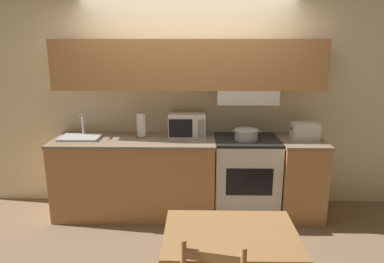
{
  "coord_description": "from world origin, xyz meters",
  "views": [
    {
      "loc": [
        0.11,
        -4.16,
        1.96
      ],
      "look_at": [
        0.05,
        -0.59,
        1.08
      ],
      "focal_mm": 32.0,
      "sensor_mm": 36.0,
      "label": 1
    }
  ],
  "objects_px": {
    "toaster": "(305,131)",
    "dining_table": "(230,250)",
    "cooking_pot": "(246,134)",
    "sink_basin": "(80,137)",
    "paper_towel_roll": "(141,126)",
    "microwave": "(187,125)",
    "stove_range": "(245,176)"
  },
  "relations": [
    {
      "from": "toaster",
      "to": "dining_table",
      "type": "distance_m",
      "value": 2.07
    },
    {
      "from": "cooking_pot",
      "to": "sink_basin",
      "type": "bearing_deg",
      "value": 179.08
    },
    {
      "from": "cooking_pot",
      "to": "dining_table",
      "type": "bearing_deg",
      "value": -100.79
    },
    {
      "from": "paper_towel_roll",
      "to": "sink_basin",
      "type": "bearing_deg",
      "value": -173.53
    },
    {
      "from": "microwave",
      "to": "paper_towel_roll",
      "type": "distance_m",
      "value": 0.54
    },
    {
      "from": "paper_towel_roll",
      "to": "dining_table",
      "type": "distance_m",
      "value": 2.08
    },
    {
      "from": "toaster",
      "to": "dining_table",
      "type": "xyz_separation_m",
      "value": [
        -1.0,
        -1.76,
        -0.41
      ]
    },
    {
      "from": "paper_towel_roll",
      "to": "stove_range",
      "type": "bearing_deg",
      "value": -2.73
    },
    {
      "from": "toaster",
      "to": "microwave",
      "type": "bearing_deg",
      "value": 175.22
    },
    {
      "from": "stove_range",
      "to": "dining_table",
      "type": "height_order",
      "value": "stove_range"
    },
    {
      "from": "microwave",
      "to": "sink_basin",
      "type": "distance_m",
      "value": 1.25
    },
    {
      "from": "toaster",
      "to": "paper_towel_roll",
      "type": "relative_size",
      "value": 1.14
    },
    {
      "from": "toaster",
      "to": "paper_towel_roll",
      "type": "distance_m",
      "value": 1.9
    },
    {
      "from": "cooking_pot",
      "to": "microwave",
      "type": "relative_size",
      "value": 0.82
    },
    {
      "from": "stove_range",
      "to": "toaster",
      "type": "relative_size",
      "value": 2.98
    },
    {
      "from": "stove_range",
      "to": "microwave",
      "type": "relative_size",
      "value": 2.15
    },
    {
      "from": "sink_basin",
      "to": "paper_towel_roll",
      "type": "bearing_deg",
      "value": 6.47
    },
    {
      "from": "toaster",
      "to": "dining_table",
      "type": "height_order",
      "value": "toaster"
    },
    {
      "from": "sink_basin",
      "to": "paper_towel_roll",
      "type": "height_order",
      "value": "paper_towel_roll"
    },
    {
      "from": "toaster",
      "to": "dining_table",
      "type": "relative_size",
      "value": 0.34
    },
    {
      "from": "microwave",
      "to": "dining_table",
      "type": "distance_m",
      "value": 1.96
    },
    {
      "from": "stove_range",
      "to": "paper_towel_roll",
      "type": "distance_m",
      "value": 1.38
    },
    {
      "from": "microwave",
      "to": "stove_range",
      "type": "bearing_deg",
      "value": -9.05
    },
    {
      "from": "dining_table",
      "to": "sink_basin",
      "type": "bearing_deg",
      "value": 132.48
    },
    {
      "from": "toaster",
      "to": "sink_basin",
      "type": "height_order",
      "value": "sink_basin"
    },
    {
      "from": "cooking_pot",
      "to": "dining_table",
      "type": "height_order",
      "value": "cooking_pot"
    },
    {
      "from": "stove_range",
      "to": "sink_basin",
      "type": "relative_size",
      "value": 2.04
    },
    {
      "from": "stove_range",
      "to": "cooking_pot",
      "type": "distance_m",
      "value": 0.53
    },
    {
      "from": "microwave",
      "to": "dining_table",
      "type": "relative_size",
      "value": 0.48
    },
    {
      "from": "paper_towel_roll",
      "to": "dining_table",
      "type": "xyz_separation_m",
      "value": [
        0.89,
        -1.82,
        -0.45
      ]
    },
    {
      "from": "cooking_pot",
      "to": "microwave",
      "type": "bearing_deg",
      "value": 166.57
    },
    {
      "from": "stove_range",
      "to": "sink_basin",
      "type": "distance_m",
      "value": 2.0
    }
  ]
}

